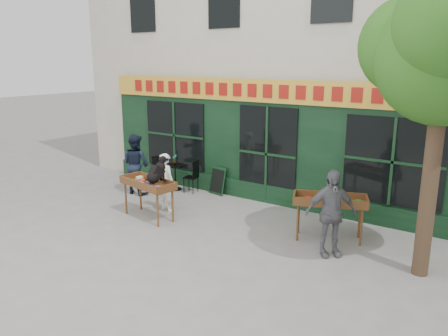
{
  "coord_description": "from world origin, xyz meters",
  "views": [
    {
      "loc": [
        5.47,
        -7.66,
        3.75
      ],
      "look_at": [
        -0.14,
        0.5,
        1.31
      ],
      "focal_mm": 35.0,
      "sensor_mm": 36.0,
      "label": 1
    }
  ],
  "objects_px": {
    "book_cart_center": "(148,185)",
    "man_right": "(330,213)",
    "bistro_table": "(175,172)",
    "book_cart_right": "(330,203)",
    "woman": "(166,182)",
    "man_left": "(136,164)",
    "dog": "(156,169)"
  },
  "relations": [
    {
      "from": "bistro_table",
      "to": "man_right",
      "type": "bearing_deg",
      "value": -17.56
    },
    {
      "from": "man_right",
      "to": "man_left",
      "type": "distance_m",
      "value": 6.22
    },
    {
      "from": "book_cart_center",
      "to": "woman",
      "type": "bearing_deg",
      "value": 99.75
    },
    {
      "from": "book_cart_center",
      "to": "woman",
      "type": "xyz_separation_m",
      "value": [
        -0.0,
        0.65,
        -0.07
      ]
    },
    {
      "from": "book_cart_center",
      "to": "bistro_table",
      "type": "bearing_deg",
      "value": 124.98
    },
    {
      "from": "book_cart_right",
      "to": "man_left",
      "type": "bearing_deg",
      "value": 156.93
    },
    {
      "from": "dog",
      "to": "man_right",
      "type": "bearing_deg",
      "value": 17.04
    },
    {
      "from": "dog",
      "to": "man_right",
      "type": "xyz_separation_m",
      "value": [
        4.07,
        0.52,
        -0.42
      ]
    },
    {
      "from": "man_right",
      "to": "dog",
      "type": "bearing_deg",
      "value": 144.99
    },
    {
      "from": "man_right",
      "to": "woman",
      "type": "bearing_deg",
      "value": 135.39
    },
    {
      "from": "book_cart_right",
      "to": "man_right",
      "type": "xyz_separation_m",
      "value": [
        0.3,
        -0.75,
        0.05
      ]
    },
    {
      "from": "book_cart_right",
      "to": "man_right",
      "type": "relative_size",
      "value": 0.93
    },
    {
      "from": "book_cart_center",
      "to": "bistro_table",
      "type": "relative_size",
      "value": 2.08
    },
    {
      "from": "book_cart_right",
      "to": "bistro_table",
      "type": "bearing_deg",
      "value": 146.96
    },
    {
      "from": "book_cart_center",
      "to": "man_right",
      "type": "bearing_deg",
      "value": 15.83
    },
    {
      "from": "book_cart_right",
      "to": "man_left",
      "type": "xyz_separation_m",
      "value": [
        -5.86,
        0.08,
        0.05
      ]
    },
    {
      "from": "man_right",
      "to": "bistro_table",
      "type": "xyz_separation_m",
      "value": [
        -5.46,
        1.73,
        -0.33
      ]
    },
    {
      "from": "bistro_table",
      "to": "woman",
      "type": "bearing_deg",
      "value": -56.22
    },
    {
      "from": "woman",
      "to": "man_left",
      "type": "relative_size",
      "value": 0.87
    },
    {
      "from": "man_right",
      "to": "man_left",
      "type": "bearing_deg",
      "value": 130.04
    },
    {
      "from": "woman",
      "to": "book_cart_right",
      "type": "bearing_deg",
      "value": -162.37
    },
    {
      "from": "woman",
      "to": "man_right",
      "type": "distance_m",
      "value": 4.43
    },
    {
      "from": "dog",
      "to": "book_cart_right",
      "type": "distance_m",
      "value": 4.01
    },
    {
      "from": "woman",
      "to": "man_right",
      "type": "bearing_deg",
      "value": -172.56
    },
    {
      "from": "man_right",
      "to": "man_left",
      "type": "height_order",
      "value": "man_right"
    },
    {
      "from": "book_cart_right",
      "to": "bistro_table",
      "type": "xyz_separation_m",
      "value": [
        -5.16,
        0.98,
        -0.28
      ]
    },
    {
      "from": "bistro_table",
      "to": "man_left",
      "type": "distance_m",
      "value": 1.19
    },
    {
      "from": "book_cart_center",
      "to": "woman",
      "type": "relative_size",
      "value": 1.05
    },
    {
      "from": "book_cart_center",
      "to": "man_right",
      "type": "relative_size",
      "value": 0.91
    },
    {
      "from": "book_cart_right",
      "to": "bistro_table",
      "type": "relative_size",
      "value": 2.14
    },
    {
      "from": "bistro_table",
      "to": "book_cart_right",
      "type": "bearing_deg",
      "value": -10.73
    },
    {
      "from": "woman",
      "to": "man_right",
      "type": "xyz_separation_m",
      "value": [
        4.42,
        -0.18,
        0.12
      ]
    }
  ]
}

